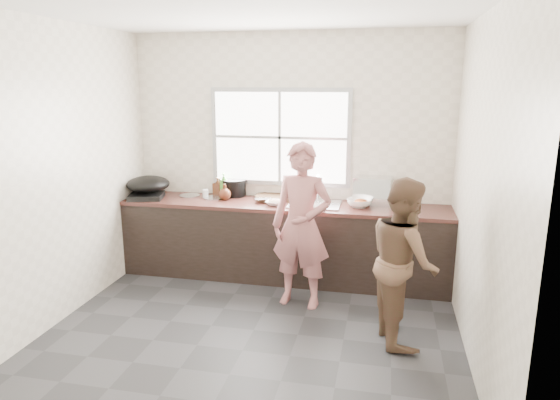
% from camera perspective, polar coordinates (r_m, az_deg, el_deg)
% --- Properties ---
extents(floor, '(3.60, 3.20, 0.01)m').
position_cam_1_polar(floor, '(4.61, -3.02, -14.67)').
color(floor, '#2A2A2D').
rests_on(floor, ground).
extents(ceiling, '(3.60, 3.20, 0.01)m').
position_cam_1_polar(ceiling, '(4.11, -3.51, 20.94)').
color(ceiling, silver).
rests_on(ceiling, wall_back).
extents(wall_back, '(3.60, 0.01, 2.70)m').
position_cam_1_polar(wall_back, '(5.69, 1.05, 5.17)').
color(wall_back, beige).
rests_on(wall_back, ground).
extents(wall_left, '(0.01, 3.20, 2.70)m').
position_cam_1_polar(wall_left, '(4.94, -23.89, 2.76)').
color(wall_left, beige).
rests_on(wall_left, ground).
extents(wall_right, '(0.01, 3.20, 2.70)m').
position_cam_1_polar(wall_right, '(4.07, 22.07, 0.86)').
color(wall_right, silver).
rests_on(wall_right, ground).
extents(wall_front, '(3.60, 0.01, 2.70)m').
position_cam_1_polar(wall_front, '(2.69, -12.35, -4.57)').
color(wall_front, beige).
rests_on(wall_front, ground).
extents(cabinet, '(3.60, 0.62, 0.82)m').
position_cam_1_polar(cabinet, '(5.61, 0.38, -4.84)').
color(cabinet, black).
rests_on(cabinet, floor).
extents(countertop, '(3.60, 0.64, 0.04)m').
position_cam_1_polar(countertop, '(5.49, 0.39, -0.57)').
color(countertop, '#3A1D18').
rests_on(countertop, cabinet).
extents(sink, '(0.55, 0.45, 0.02)m').
position_cam_1_polar(sink, '(5.42, 4.01, -0.50)').
color(sink, silver).
rests_on(sink, countertop).
extents(faucet, '(0.02, 0.02, 0.30)m').
position_cam_1_polar(faucet, '(5.58, 4.33, 1.43)').
color(faucet, silver).
rests_on(faucet, countertop).
extents(window_frame, '(1.60, 0.05, 1.10)m').
position_cam_1_polar(window_frame, '(5.67, 0.03, 7.18)').
color(window_frame, '#9EA0A5').
rests_on(window_frame, wall_back).
extents(window_glazing, '(1.50, 0.01, 1.00)m').
position_cam_1_polar(window_glazing, '(5.65, -0.03, 7.15)').
color(window_glazing, white).
rests_on(window_glazing, window_frame).
extents(woman, '(0.60, 0.44, 1.51)m').
position_cam_1_polar(woman, '(4.84, 2.48, -3.56)').
color(woman, '#B86F6E').
rests_on(woman, floor).
extents(person_side, '(0.69, 0.80, 1.41)m').
position_cam_1_polar(person_side, '(4.32, 13.95, -6.74)').
color(person_side, brown).
rests_on(person_side, floor).
extents(cutting_board, '(0.52, 0.52, 0.04)m').
position_cam_1_polar(cutting_board, '(5.66, -0.64, 0.30)').
color(cutting_board, '#312113').
rests_on(cutting_board, countertop).
extents(cleaver, '(0.20, 0.15, 0.01)m').
position_cam_1_polar(cleaver, '(5.50, -1.97, 0.12)').
color(cleaver, '#B9BCC1').
rests_on(cleaver, cutting_board).
extents(bowl_mince, '(0.22, 0.22, 0.05)m').
position_cam_1_polar(bowl_mince, '(5.39, -0.57, -0.33)').
color(bowl_mince, white).
rests_on(bowl_mince, countertop).
extents(bowl_crabs, '(0.26, 0.26, 0.07)m').
position_cam_1_polar(bowl_crabs, '(5.39, 9.05, -0.42)').
color(bowl_crabs, white).
rests_on(bowl_crabs, countertop).
extents(bowl_held, '(0.25, 0.25, 0.06)m').
position_cam_1_polar(bowl_held, '(5.21, 4.35, -0.79)').
color(bowl_held, silver).
rests_on(bowl_held, countertop).
extents(black_pot, '(0.31, 0.31, 0.20)m').
position_cam_1_polar(black_pot, '(5.84, -5.27, 1.41)').
color(black_pot, black).
rests_on(black_pot, countertop).
extents(plate_food, '(0.27, 0.27, 0.02)m').
position_cam_1_polar(plate_food, '(5.86, -5.26, 0.55)').
color(plate_food, white).
rests_on(plate_food, countertop).
extents(bottle_green, '(0.13, 0.13, 0.27)m').
position_cam_1_polar(bottle_green, '(5.83, -6.42, 1.75)').
color(bottle_green, '#3F892C').
rests_on(bottle_green, countertop).
extents(bottle_brown_tall, '(0.10, 0.11, 0.19)m').
position_cam_1_polar(bottle_brown_tall, '(5.90, -7.11, 1.48)').
color(bottle_brown_tall, '#452211').
rests_on(bottle_brown_tall, countertop).
extents(bottle_brown_short, '(0.14, 0.14, 0.17)m').
position_cam_1_polar(bottle_brown_short, '(5.66, -6.33, 0.87)').
color(bottle_brown_short, '#4C2313').
rests_on(bottle_brown_short, countertop).
extents(glass_jar, '(0.08, 0.08, 0.09)m').
position_cam_1_polar(glass_jar, '(5.80, -8.52, 0.73)').
color(glass_jar, silver).
rests_on(glass_jar, countertop).
extents(burner, '(0.45, 0.45, 0.05)m').
position_cam_1_polar(burner, '(5.90, -15.02, 0.43)').
color(burner, black).
rests_on(burner, countertop).
extents(wok, '(0.54, 0.54, 0.18)m').
position_cam_1_polar(wok, '(5.94, -14.83, 1.77)').
color(wok, black).
rests_on(wok, burner).
extents(dish_rack, '(0.43, 0.32, 0.30)m').
position_cam_1_polar(dish_rack, '(5.53, 10.59, 1.10)').
color(dish_rack, silver).
rests_on(dish_rack, countertop).
extents(pot_lid_left, '(0.24, 0.24, 0.01)m').
position_cam_1_polar(pot_lid_left, '(5.93, -10.28, 0.52)').
color(pot_lid_left, '#A9ACB0').
rests_on(pot_lid_left, countertop).
extents(pot_lid_right, '(0.30, 0.30, 0.01)m').
position_cam_1_polar(pot_lid_right, '(5.77, -7.61, 0.26)').
color(pot_lid_right, '#B2B4B9').
rests_on(pot_lid_right, countertop).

